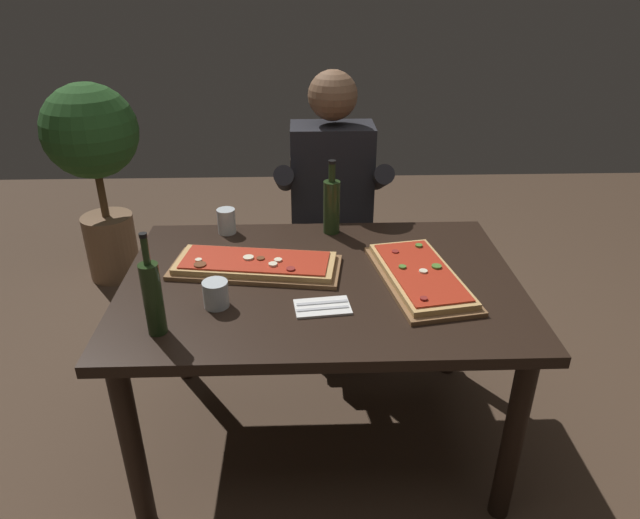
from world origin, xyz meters
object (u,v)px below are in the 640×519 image
at_px(pizza_rectangular_front, 256,265).
at_px(oil_bottle_amber, 153,297).
at_px(seated_diner, 332,201).
at_px(potted_plant_corner, 95,156).
at_px(tumbler_near_camera, 216,295).
at_px(wine_bottle_dark, 332,205).
at_px(dining_table, 320,301).
at_px(pizza_rectangular_left, 420,276).
at_px(tumbler_far_side, 227,221).
at_px(diner_chair, 330,239).

relative_size(pizza_rectangular_front, oil_bottle_amber, 1.94).
distance_m(seated_diner, potted_plant_corner, 1.47).
bearing_deg(potted_plant_corner, seated_diner, -26.71).
height_order(tumbler_near_camera, seated_diner, seated_diner).
bearing_deg(wine_bottle_dark, oil_bottle_amber, -128.66).
xyz_separation_m(dining_table, wine_bottle_dark, (0.06, 0.39, 0.22)).
xyz_separation_m(pizza_rectangular_front, pizza_rectangular_left, (0.58, -0.10, -0.00)).
height_order(wine_bottle_dark, seated_diner, seated_diner).
relative_size(tumbler_far_side, diner_chair, 0.12).
distance_m(dining_table, pizza_rectangular_front, 0.27).
relative_size(wine_bottle_dark, seated_diner, 0.23).
xyz_separation_m(tumbler_far_side, diner_chair, (0.45, 0.45, -0.30)).
xyz_separation_m(oil_bottle_amber, diner_chair, (0.59, 1.17, -0.38)).
distance_m(oil_bottle_amber, diner_chair, 1.36).
height_order(dining_table, tumbler_far_side, tumbler_far_side).
distance_m(oil_bottle_amber, tumbler_far_side, 0.73).
height_order(dining_table, pizza_rectangular_left, pizza_rectangular_left).
relative_size(oil_bottle_amber, seated_diner, 0.25).
height_order(dining_table, wine_bottle_dark, wine_bottle_dark).
bearing_deg(pizza_rectangular_left, seated_diner, 109.50).
bearing_deg(wine_bottle_dark, dining_table, -98.52).
height_order(tumbler_far_side, potted_plant_corner, potted_plant_corner).
distance_m(pizza_rectangular_front, oil_bottle_amber, 0.48).
height_order(dining_table, diner_chair, diner_chair).
xyz_separation_m(pizza_rectangular_left, oil_bottle_amber, (-0.86, -0.29, 0.11)).
bearing_deg(pizza_rectangular_left, diner_chair, 107.02).
bearing_deg(pizza_rectangular_left, dining_table, 175.52).
distance_m(tumbler_near_camera, diner_chair, 1.15).
height_order(oil_bottle_amber, potted_plant_corner, potted_plant_corner).
distance_m(diner_chair, seated_diner, 0.28).
bearing_deg(diner_chair, pizza_rectangular_left, -72.98).
relative_size(dining_table, seated_diner, 1.05).
relative_size(tumbler_near_camera, tumbler_far_side, 0.86).
height_order(tumbler_near_camera, potted_plant_corner, potted_plant_corner).
relative_size(pizza_rectangular_front, wine_bottle_dark, 2.08).
height_order(pizza_rectangular_left, wine_bottle_dark, wine_bottle_dark).
bearing_deg(tumbler_far_side, pizza_rectangular_left, -30.61).
bearing_deg(pizza_rectangular_left, tumbler_near_camera, -168.44).
bearing_deg(dining_table, wine_bottle_dark, 81.48).
relative_size(dining_table, potted_plant_corner, 1.19).
bearing_deg(oil_bottle_amber, tumbler_far_side, 79.61).
xyz_separation_m(wine_bottle_dark, tumbler_far_side, (-0.43, 0.01, -0.07)).
relative_size(dining_table, pizza_rectangular_front, 2.18).
xyz_separation_m(dining_table, pizza_rectangular_left, (0.35, -0.03, 0.11)).
relative_size(wine_bottle_dark, diner_chair, 0.35).
bearing_deg(seated_diner, oil_bottle_amber, -119.17).
height_order(oil_bottle_amber, tumbler_far_side, oil_bottle_amber).
distance_m(pizza_rectangular_front, potted_plant_corner, 1.65).
bearing_deg(oil_bottle_amber, seated_diner, 60.83).
distance_m(wine_bottle_dark, tumbler_far_side, 0.44).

